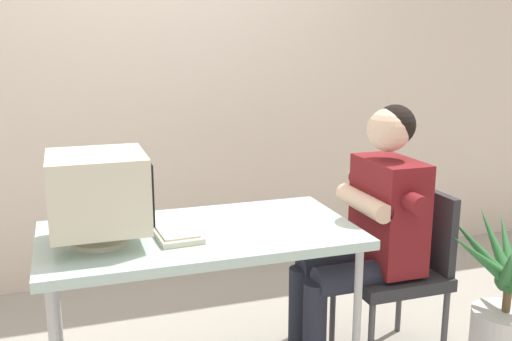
% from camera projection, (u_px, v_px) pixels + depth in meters
% --- Properties ---
extents(wall_back, '(8.00, 0.10, 3.00)m').
position_uv_depth(wall_back, '(194.00, 49.00, 3.75)').
color(wall_back, beige).
rests_on(wall_back, ground_plane).
extents(desk, '(1.36, 0.72, 0.76)m').
position_uv_depth(desk, '(200.00, 242.00, 2.54)').
color(desk, '#B7B7BC').
rests_on(desk, ground_plane).
extents(crt_monitor, '(0.39, 0.38, 0.37)m').
position_uv_depth(crt_monitor, '(99.00, 192.00, 2.33)').
color(crt_monitor, beige).
rests_on(crt_monitor, desk).
extents(keyboard, '(0.20, 0.45, 0.03)m').
position_uv_depth(keyboard, '(172.00, 228.00, 2.52)').
color(keyboard, beige).
rests_on(keyboard, desk).
extents(office_chair, '(0.46, 0.46, 0.85)m').
position_uv_depth(office_chair, '(401.00, 262.00, 2.87)').
color(office_chair, '#4C4C51').
rests_on(office_chair, ground_plane).
extents(person_seated, '(0.70, 0.59, 1.28)m').
position_uv_depth(person_seated, '(369.00, 226.00, 2.76)').
color(person_seated, maroon).
rests_on(person_seated, ground_plane).
extents(potted_plant, '(0.68, 0.70, 0.75)m').
position_uv_depth(potted_plant, '(507.00, 304.00, 2.80)').
color(potted_plant, silver).
rests_on(potted_plant, ground_plane).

